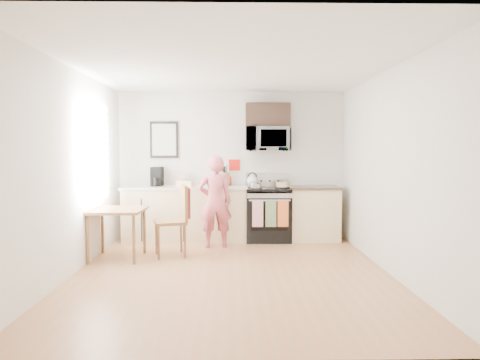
{
  "coord_description": "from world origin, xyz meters",
  "views": [
    {
      "loc": [
        0.01,
        -5.37,
        1.57
      ],
      "look_at": [
        0.13,
        1.0,
        1.12
      ],
      "focal_mm": 32.0,
      "sensor_mm": 36.0,
      "label": 1
    }
  ],
  "objects_px": {
    "person": "(215,202)",
    "cake": "(283,185)",
    "dining_table": "(117,215)",
    "chair": "(180,210)",
    "range": "(268,215)",
    "microwave": "(268,139)"
  },
  "relations": [
    {
      "from": "chair",
      "to": "cake",
      "type": "relative_size",
      "value": 3.73
    },
    {
      "from": "cake",
      "to": "chair",
      "type": "bearing_deg",
      "value": -149.09
    },
    {
      "from": "chair",
      "to": "cake",
      "type": "height_order",
      "value": "chair"
    },
    {
      "from": "range",
      "to": "chair",
      "type": "distance_m",
      "value": 1.76
    },
    {
      "from": "microwave",
      "to": "cake",
      "type": "bearing_deg",
      "value": -35.12
    },
    {
      "from": "dining_table",
      "to": "cake",
      "type": "bearing_deg",
      "value": 24.49
    },
    {
      "from": "chair",
      "to": "cake",
      "type": "xyz_separation_m",
      "value": [
        1.64,
        0.98,
        0.29
      ]
    },
    {
      "from": "person",
      "to": "chair",
      "type": "xyz_separation_m",
      "value": [
        -0.5,
        -0.53,
        -0.06
      ]
    },
    {
      "from": "microwave",
      "to": "chair",
      "type": "height_order",
      "value": "microwave"
    },
    {
      "from": "dining_table",
      "to": "cake",
      "type": "height_order",
      "value": "cake"
    },
    {
      "from": "person",
      "to": "cake",
      "type": "distance_m",
      "value": 1.25
    },
    {
      "from": "microwave",
      "to": "person",
      "type": "height_order",
      "value": "microwave"
    },
    {
      "from": "microwave",
      "to": "dining_table",
      "type": "height_order",
      "value": "microwave"
    },
    {
      "from": "dining_table",
      "to": "chair",
      "type": "height_order",
      "value": "chair"
    },
    {
      "from": "chair",
      "to": "cake",
      "type": "bearing_deg",
      "value": 15.83
    },
    {
      "from": "dining_table",
      "to": "chair",
      "type": "distance_m",
      "value": 0.9
    },
    {
      "from": "range",
      "to": "microwave",
      "type": "height_order",
      "value": "microwave"
    },
    {
      "from": "microwave",
      "to": "dining_table",
      "type": "relative_size",
      "value": 0.98
    },
    {
      "from": "chair",
      "to": "person",
      "type": "bearing_deg",
      "value": 31.76
    },
    {
      "from": "person",
      "to": "cake",
      "type": "height_order",
      "value": "person"
    },
    {
      "from": "range",
      "to": "microwave",
      "type": "bearing_deg",
      "value": 90.06
    },
    {
      "from": "range",
      "to": "person",
      "type": "bearing_deg",
      "value": -149.57
    }
  ]
}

